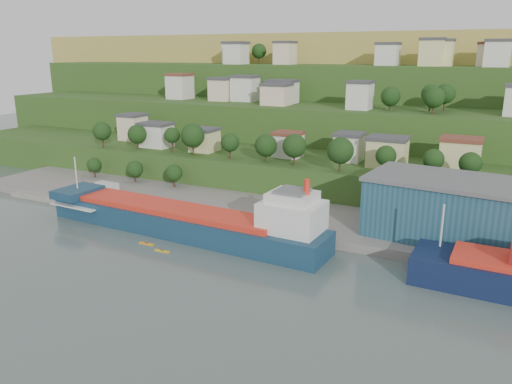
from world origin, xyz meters
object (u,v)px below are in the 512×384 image
Objects in this scene: caravan at (107,188)px; warehouse at (444,207)px; kayak_orange at (147,243)px; cargo_ship_near at (190,223)px.

warehouse is at bearing 5.69° from caravan.
caravan reaches higher than kayak_orange.
kayak_orange is at bearing -32.91° from caravan.
kayak_orange is (-5.26, -8.99, -2.59)m from cargo_ship_near.
caravan is 40.56m from kayak_orange.
cargo_ship_near is 2.12× the size of warehouse.
warehouse reaches higher than kayak_orange.
kayak_orange is at bearing -147.46° from warehouse.
kayak_orange is (32.45, -24.21, -2.50)m from caravan.
cargo_ship_near reaches higher than warehouse.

